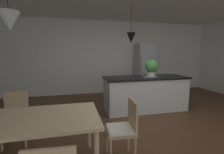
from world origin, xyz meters
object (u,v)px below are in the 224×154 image
at_px(chair_kitchen_end, 124,128).
at_px(potted_plant_on_island, 151,67).
at_px(refrigerator, 144,69).
at_px(dining_table, 27,124).
at_px(kitchen_island, 145,93).
at_px(chair_far_left, 16,116).

height_order(chair_kitchen_end, potted_plant_on_island, potted_plant_on_island).
bearing_deg(refrigerator, dining_table, -131.49).
relative_size(kitchen_island, refrigerator, 1.18).
height_order(dining_table, chair_kitchen_end, chair_kitchen_end).
bearing_deg(dining_table, potted_plant_on_island, 35.45).
bearing_deg(chair_kitchen_end, chair_far_left, 152.60).
relative_size(dining_table, refrigerator, 0.94).
height_order(chair_kitchen_end, refrigerator, refrigerator).
relative_size(chair_kitchen_end, potted_plant_on_island, 1.94).
bearing_deg(chair_far_left, potted_plant_on_island, 18.52).
height_order(chair_far_left, potted_plant_on_island, potted_plant_on_island).
bearing_deg(kitchen_island, refrigerator, 66.36).
relative_size(chair_far_left, potted_plant_on_island, 1.94).
bearing_deg(kitchen_island, chair_kitchen_end, -122.86).
bearing_deg(chair_far_left, chair_kitchen_end, -27.40).
bearing_deg(dining_table, chair_far_left, 115.07).
height_order(dining_table, kitchen_island, kitchen_island).
xyz_separation_m(chair_far_left, kitchen_island, (2.84, 1.01, -0.01)).
relative_size(chair_kitchen_end, refrigerator, 0.47).
bearing_deg(chair_kitchen_end, dining_table, 179.85).
distance_m(chair_kitchen_end, kitchen_island, 2.21).
xyz_separation_m(kitchen_island, potted_plant_on_island, (0.16, 0.00, 0.69)).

